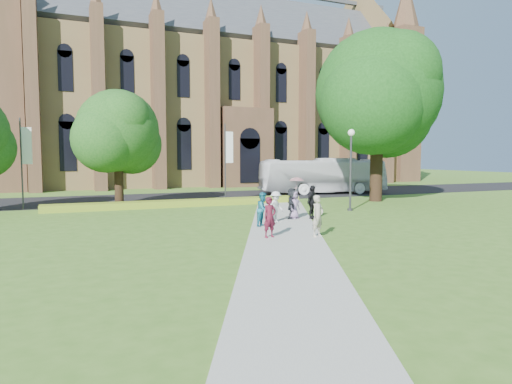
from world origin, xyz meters
name	(u,v)px	position (x,y,z in m)	size (l,w,h in m)	color
ground	(294,234)	(0.00, 0.00, 0.00)	(160.00, 160.00, 0.00)	#406A20
road	(185,197)	(0.00, 20.00, 0.01)	(160.00, 10.00, 0.02)	black
footpath	(284,230)	(0.00, 1.00, 0.02)	(3.20, 30.00, 0.04)	#B2B2A8
flower_hedge	(181,203)	(-2.00, 13.20, 0.23)	(18.00, 1.40, 0.45)	#A8AB22
cathedral	(221,84)	(10.00, 39.73, 12.98)	(52.60, 18.25, 28.00)	brown
streetlamp	(351,160)	(7.50, 6.50, 3.30)	(0.44, 0.44, 5.24)	#38383D
large_tree	(378,93)	(13.00, 11.00, 8.37)	(9.60, 9.60, 13.20)	#332114
street_tree_1	(118,131)	(-6.00, 14.50, 5.22)	(5.60, 5.60, 8.05)	#332114
banner_pole_0	(227,158)	(2.11, 15.20, 3.39)	(0.70, 0.10, 6.00)	#38383D
banner_pole_1	(23,158)	(-11.89, 15.20, 3.39)	(0.70, 0.10, 6.00)	#38383D
tour_coach	(323,176)	(12.86, 18.69, 1.68)	(2.79, 11.92, 3.32)	white
pedestrian_0	(270,217)	(-1.44, -0.49, 0.91)	(0.64, 0.42, 1.75)	#521223
pedestrian_1	(263,209)	(-0.42, 2.50, 0.89)	(0.82, 0.64, 1.69)	#1A6982
pedestrian_2	(276,207)	(0.74, 3.48, 0.86)	(1.06, 0.61, 1.64)	silver
pedestrian_3	(312,202)	(3.21, 3.96, 0.97)	(1.09, 0.45, 1.86)	black
pedestrian_4	(294,205)	(2.31, 4.35, 0.81)	(0.75, 0.49, 1.53)	gray
pedestrian_5	(292,203)	(2.17, 4.40, 0.89)	(1.58, 0.50, 1.71)	#26292E
pedestrian_6	(318,216)	(0.56, -1.12, 0.94)	(0.66, 0.43, 1.80)	#9F9A84
parasol	(297,185)	(2.49, 4.45, 1.92)	(0.78, 0.78, 0.68)	#C98E94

